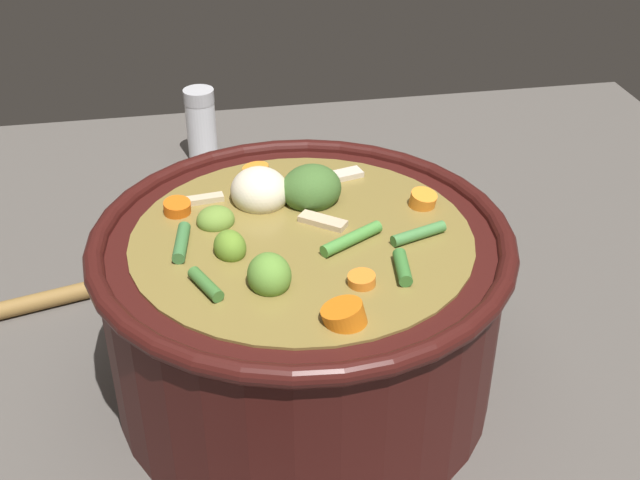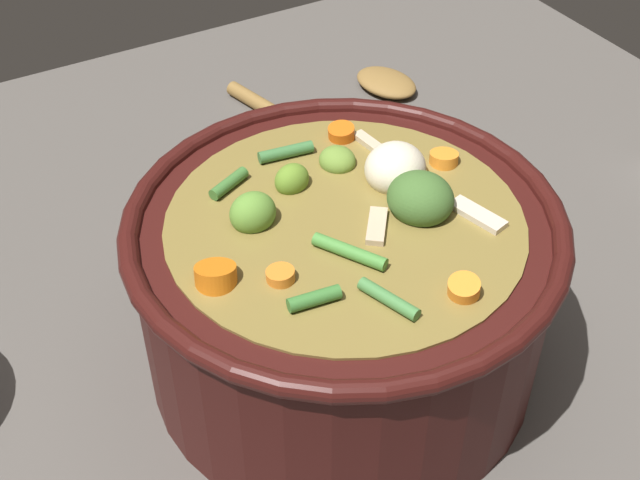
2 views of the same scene
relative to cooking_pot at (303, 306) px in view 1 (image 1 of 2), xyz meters
name	(u,v)px [view 1 (image 1 of 2)]	position (x,y,z in m)	size (l,w,h in m)	color
ground_plane	(304,382)	(0.00, 0.00, -0.08)	(1.10, 1.10, 0.00)	#514C47
cooking_pot	(303,306)	(0.00, 0.00, 0.00)	(0.31, 0.31, 0.17)	#38110F
salt_shaker	(201,124)	(0.41, 0.05, -0.03)	(0.04, 0.04, 0.09)	silver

